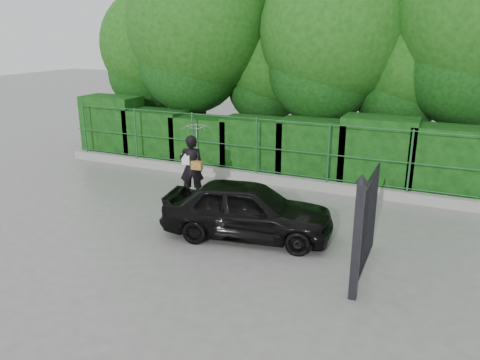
% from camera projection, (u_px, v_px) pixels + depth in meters
% --- Properties ---
extents(ground, '(80.00, 80.00, 0.00)m').
position_uv_depth(ground, '(171.00, 232.00, 11.32)').
color(ground, gray).
extents(kerb, '(14.00, 0.25, 0.30)m').
position_uv_depth(kerb, '(245.00, 176.00, 15.20)').
color(kerb, '#9E9E99').
rests_on(kerb, ground).
extents(fence, '(14.13, 0.06, 1.80)m').
position_uv_depth(fence, '(251.00, 145.00, 14.79)').
color(fence, '#1F562B').
rests_on(fence, kerb).
extents(hedge, '(14.20, 1.20, 2.29)m').
position_uv_depth(hedge, '(257.00, 144.00, 15.80)').
color(hedge, black).
rests_on(hedge, ground).
extents(trees, '(17.10, 6.15, 8.08)m').
position_uv_depth(trees, '(312.00, 32.00, 16.22)').
color(trees, black).
rests_on(trees, ground).
extents(gate, '(0.22, 2.33, 2.36)m').
position_uv_depth(gate, '(362.00, 228.00, 8.55)').
color(gate, black).
rests_on(gate, ground).
extents(woman, '(0.97, 0.86, 2.22)m').
position_uv_depth(woman, '(194.00, 153.00, 13.16)').
color(woman, black).
rests_on(woman, ground).
extents(car, '(4.17, 2.22, 1.35)m').
position_uv_depth(car, '(248.00, 209.00, 10.88)').
color(car, black).
rests_on(car, ground).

